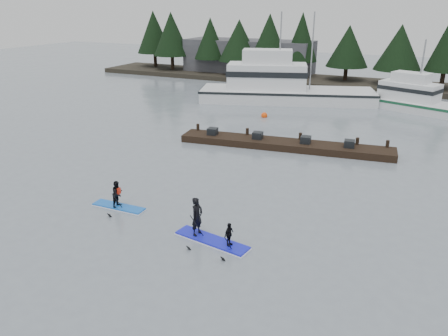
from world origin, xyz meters
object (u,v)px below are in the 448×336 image
at_px(floating_dock, 284,145).
at_px(paddleboard_duo, 207,228).
at_px(fishing_boat_large, 281,94).
at_px(fishing_boat_medium, 418,106).
at_px(paddleboard_solo, 118,198).

height_order(floating_dock, paddleboard_duo, paddleboard_duo).
bearing_deg(fishing_boat_large, floating_dock, -88.86).
relative_size(fishing_boat_medium, floating_dock, 0.81).
bearing_deg(fishing_boat_medium, fishing_boat_large, -153.48).
bearing_deg(floating_dock, fishing_boat_medium, 56.65).
relative_size(floating_dock, paddleboard_solo, 5.33).
distance_m(fishing_boat_medium, paddleboard_solo, 32.35).
relative_size(fishing_boat_large, paddleboard_duo, 5.18).
bearing_deg(fishing_boat_medium, floating_dock, -95.47).
bearing_deg(floating_dock, paddleboard_duo, -93.15).
distance_m(fishing_boat_large, paddleboard_duo, 29.98).
height_order(fishing_boat_large, fishing_boat_medium, fishing_boat_large).
height_order(fishing_boat_medium, paddleboard_solo, fishing_boat_medium).
relative_size(fishing_boat_medium, paddleboard_solo, 4.31).
height_order(fishing_boat_medium, paddleboard_duo, fishing_boat_medium).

